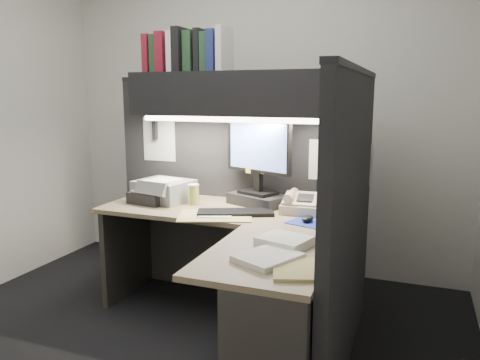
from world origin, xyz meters
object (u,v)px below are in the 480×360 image
(desk, at_px, (241,286))
(telephone, at_px, (301,205))
(overhead_shelf, at_px, (239,94))
(notebook_stack, at_px, (151,197))
(monitor, at_px, (258,172))
(printer, at_px, (164,190))
(keyboard, at_px, (236,212))
(coffee_cup, at_px, (194,195))

(desk, distance_m, telephone, 0.75)
(overhead_shelf, height_order, notebook_stack, overhead_shelf)
(desk, bearing_deg, monitor, 101.58)
(desk, bearing_deg, printer, 143.08)
(keyboard, bearing_deg, telephone, 6.60)
(notebook_stack, bearing_deg, printer, 59.50)
(overhead_shelf, bearing_deg, keyboard, -72.51)
(desk, xyz_separation_m, notebook_stack, (-0.89, 0.54, 0.33))
(monitor, relative_size, telephone, 2.34)
(monitor, distance_m, notebook_stack, 0.79)
(coffee_cup, height_order, printer, printer)
(keyboard, relative_size, coffee_cup, 3.66)
(overhead_shelf, xyz_separation_m, coffee_cup, (-0.28, -0.16, -0.70))
(coffee_cup, relative_size, notebook_stack, 0.50)
(overhead_shelf, bearing_deg, telephone, -11.98)
(keyboard, relative_size, telephone, 1.93)
(keyboard, distance_m, printer, 0.67)
(coffee_cup, height_order, notebook_stack, coffee_cup)
(monitor, bearing_deg, overhead_shelf, -160.65)
(telephone, relative_size, coffee_cup, 1.90)
(desk, distance_m, printer, 1.11)
(coffee_cup, bearing_deg, desk, -45.78)
(overhead_shelf, distance_m, keyboard, 0.83)
(desk, distance_m, keyboard, 0.57)
(keyboard, distance_m, telephone, 0.44)
(coffee_cup, xyz_separation_m, printer, (-0.26, 0.03, 0.01))
(monitor, height_order, telephone, monitor)
(notebook_stack, bearing_deg, overhead_shelf, 20.11)
(monitor, bearing_deg, coffee_cup, -138.40)
(desk, distance_m, notebook_stack, 1.09)
(monitor, relative_size, coffee_cup, 4.45)
(desk, height_order, printer, printer)
(notebook_stack, bearing_deg, monitor, 15.72)
(keyboard, bearing_deg, monitor, 58.42)
(overhead_shelf, relative_size, telephone, 6.08)
(monitor, height_order, keyboard, monitor)
(keyboard, bearing_deg, overhead_shelf, 85.22)
(coffee_cup, bearing_deg, telephone, 4.05)
(notebook_stack, bearing_deg, coffee_cup, 11.10)
(overhead_shelf, relative_size, monitor, 2.60)
(desk, relative_size, monitor, 2.85)
(telephone, bearing_deg, overhead_shelf, 164.73)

